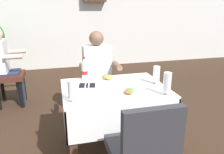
{
  "coord_description": "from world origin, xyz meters",
  "views": [
    {
      "loc": [
        -0.52,
        -1.89,
        1.57
      ],
      "look_at": [
        0.04,
        0.28,
        0.84
      ],
      "focal_mm": 35.33,
      "sensor_mm": 36.0,
      "label": 1
    }
  ],
  "objects_px": {
    "main_dining_table": "(114,103)",
    "seated_diner_far": "(98,73)",
    "chair_near_camera_side": "(142,150)",
    "background_patron": "(5,63)",
    "beer_glass_left": "(72,91)",
    "beer_glass_right": "(156,75)",
    "plate_near_camera": "(128,92)",
    "plate_far_diner": "(108,78)",
    "background_chair_right": "(3,73)",
    "chair_far_diner_seat": "(100,81)",
    "napkin_cutlery_set": "(87,85)",
    "cola_bottle_primary": "(84,70)",
    "beer_glass_middle": "(167,83)"
  },
  "relations": [
    {
      "from": "beer_glass_left",
      "to": "background_patron",
      "type": "xyz_separation_m",
      "value": [
        -0.9,
        1.86,
        -0.15
      ]
    },
    {
      "from": "seated_diner_far",
      "to": "napkin_cutlery_set",
      "type": "bearing_deg",
      "value": -111.34
    },
    {
      "from": "chair_far_diner_seat",
      "to": "napkin_cutlery_set",
      "type": "relative_size",
      "value": 4.95
    },
    {
      "from": "main_dining_table",
      "to": "seated_diner_far",
      "type": "distance_m",
      "value": 0.7
    },
    {
      "from": "main_dining_table",
      "to": "beer_glass_middle",
      "type": "relative_size",
      "value": 4.74
    },
    {
      "from": "beer_glass_left",
      "to": "napkin_cutlery_set",
      "type": "height_order",
      "value": "beer_glass_left"
    },
    {
      "from": "main_dining_table",
      "to": "chair_near_camera_side",
      "type": "bearing_deg",
      "value": -90.0
    },
    {
      "from": "chair_near_camera_side",
      "to": "background_patron",
      "type": "distance_m",
      "value": 2.75
    },
    {
      "from": "main_dining_table",
      "to": "napkin_cutlery_set",
      "type": "relative_size",
      "value": 5.44
    },
    {
      "from": "plate_far_diner",
      "to": "cola_bottle_primary",
      "type": "height_order",
      "value": "cola_bottle_primary"
    },
    {
      "from": "chair_far_diner_seat",
      "to": "seated_diner_far",
      "type": "relative_size",
      "value": 0.77
    },
    {
      "from": "main_dining_table",
      "to": "napkin_cutlery_set",
      "type": "bearing_deg",
      "value": 156.58
    },
    {
      "from": "main_dining_table",
      "to": "beer_glass_left",
      "type": "xyz_separation_m",
      "value": [
        -0.45,
        -0.27,
        0.28
      ]
    },
    {
      "from": "seated_diner_far",
      "to": "plate_near_camera",
      "type": "height_order",
      "value": "seated_diner_far"
    },
    {
      "from": "main_dining_table",
      "to": "plate_near_camera",
      "type": "relative_size",
      "value": 4.79
    },
    {
      "from": "plate_near_camera",
      "to": "background_chair_right",
      "type": "xyz_separation_m",
      "value": [
        -1.48,
        1.8,
        -0.22
      ]
    },
    {
      "from": "cola_bottle_primary",
      "to": "beer_glass_middle",
      "type": "bearing_deg",
      "value": -43.38
    },
    {
      "from": "beer_glass_middle",
      "to": "napkin_cutlery_set",
      "type": "bearing_deg",
      "value": 146.79
    },
    {
      "from": "background_patron",
      "to": "napkin_cutlery_set",
      "type": "bearing_deg",
      "value": -53.55
    },
    {
      "from": "beer_glass_left",
      "to": "background_patron",
      "type": "distance_m",
      "value": 2.07
    },
    {
      "from": "beer_glass_middle",
      "to": "chair_far_diner_seat",
      "type": "bearing_deg",
      "value": 110.3
    },
    {
      "from": "cola_bottle_primary",
      "to": "background_chair_right",
      "type": "distance_m",
      "value": 1.74
    },
    {
      "from": "chair_near_camera_side",
      "to": "beer_glass_left",
      "type": "bearing_deg",
      "value": 130.47
    },
    {
      "from": "chair_far_diner_seat",
      "to": "beer_glass_left",
      "type": "relative_size",
      "value": 4.86
    },
    {
      "from": "main_dining_table",
      "to": "beer_glass_middle",
      "type": "xyz_separation_m",
      "value": [
        0.42,
        -0.33,
        0.3
      ]
    },
    {
      "from": "seated_diner_far",
      "to": "beer_glass_left",
      "type": "xyz_separation_m",
      "value": [
        -0.41,
        -0.96,
        0.15
      ]
    },
    {
      "from": "cola_bottle_primary",
      "to": "background_chair_right",
      "type": "xyz_separation_m",
      "value": [
        -1.14,
        1.28,
        -0.32
      ]
    },
    {
      "from": "beer_glass_right",
      "to": "background_chair_right",
      "type": "relative_size",
      "value": 0.21
    },
    {
      "from": "chair_far_diner_seat",
      "to": "plate_near_camera",
      "type": "height_order",
      "value": "chair_far_diner_seat"
    },
    {
      "from": "plate_near_camera",
      "to": "plate_far_diner",
      "type": "xyz_separation_m",
      "value": [
        -0.09,
        0.43,
        0.01
      ]
    },
    {
      "from": "beer_glass_middle",
      "to": "chair_near_camera_side",
      "type": "bearing_deg",
      "value": -131.98
    },
    {
      "from": "beer_glass_middle",
      "to": "background_chair_right",
      "type": "distance_m",
      "value": 2.67
    },
    {
      "from": "napkin_cutlery_set",
      "to": "background_chair_right",
      "type": "relative_size",
      "value": 0.2
    },
    {
      "from": "napkin_cutlery_set",
      "to": "background_chair_right",
      "type": "xyz_separation_m",
      "value": [
        -1.14,
        1.48,
        -0.21
      ]
    },
    {
      "from": "chair_far_diner_seat",
      "to": "seated_diner_far",
      "type": "bearing_deg",
      "value": -111.46
    },
    {
      "from": "seated_diner_far",
      "to": "cola_bottle_primary",
      "type": "xyz_separation_m",
      "value": [
        -0.22,
        -0.38,
        0.16
      ]
    },
    {
      "from": "plate_far_diner",
      "to": "beer_glass_right",
      "type": "relative_size",
      "value": 1.12
    },
    {
      "from": "plate_far_diner",
      "to": "background_patron",
      "type": "relative_size",
      "value": 0.18
    },
    {
      "from": "background_chair_right",
      "to": "background_patron",
      "type": "xyz_separation_m",
      "value": [
        0.05,
        0.0,
        0.16
      ]
    },
    {
      "from": "main_dining_table",
      "to": "plate_near_camera",
      "type": "height_order",
      "value": "plate_near_camera"
    },
    {
      "from": "background_patron",
      "to": "main_dining_table",
      "type": "bearing_deg",
      "value": -49.55
    },
    {
      "from": "plate_near_camera",
      "to": "beer_glass_middle",
      "type": "relative_size",
      "value": 0.99
    },
    {
      "from": "chair_far_diner_seat",
      "to": "beer_glass_middle",
      "type": "xyz_separation_m",
      "value": [
        0.42,
        -1.13,
        0.32
      ]
    },
    {
      "from": "seated_diner_far",
      "to": "napkin_cutlery_set",
      "type": "xyz_separation_m",
      "value": [
        -0.22,
        -0.57,
        0.05
      ]
    },
    {
      "from": "cola_bottle_primary",
      "to": "plate_far_diner",
      "type": "bearing_deg",
      "value": -19.65
    },
    {
      "from": "chair_far_diner_seat",
      "to": "background_chair_right",
      "type": "bearing_deg",
      "value": 150.57
    },
    {
      "from": "beer_glass_right",
      "to": "background_patron",
      "type": "height_order",
      "value": "background_patron"
    },
    {
      "from": "cola_bottle_primary",
      "to": "napkin_cutlery_set",
      "type": "xyz_separation_m",
      "value": [
        -0.0,
        -0.2,
        -0.11
      ]
    },
    {
      "from": "main_dining_table",
      "to": "background_chair_right",
      "type": "bearing_deg",
      "value": 131.46
    },
    {
      "from": "beer_glass_left",
      "to": "beer_glass_right",
      "type": "xyz_separation_m",
      "value": [
        0.91,
        0.25,
        0.0
      ]
    }
  ]
}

